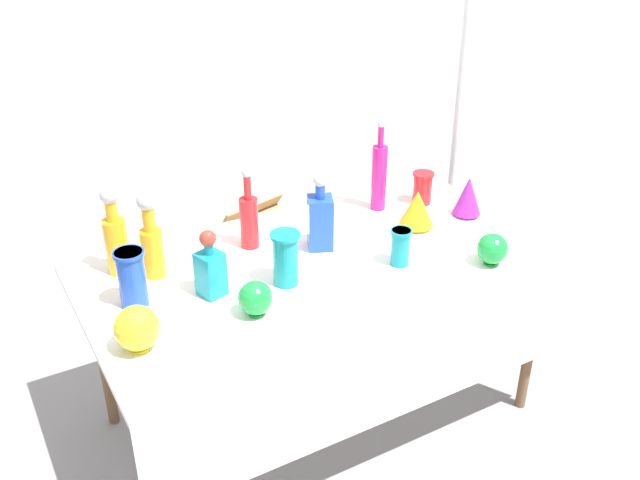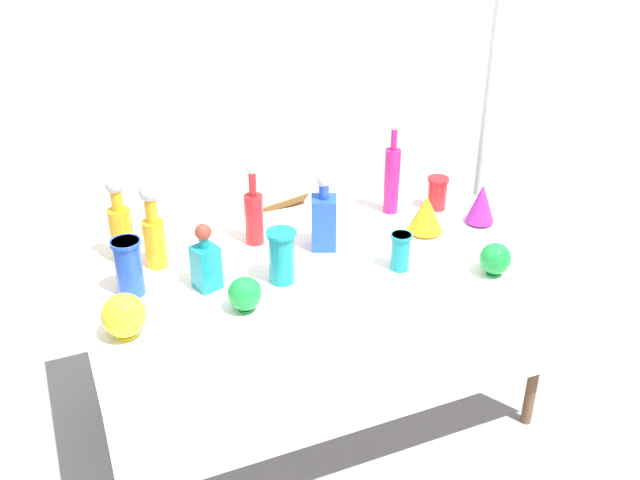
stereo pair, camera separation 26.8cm
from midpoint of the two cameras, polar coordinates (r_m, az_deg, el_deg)
ground_plane at (r=3.19m, az=2.48°, el=-13.74°), size 40.00×40.00×0.00m
display_table at (r=2.73m, az=3.18°, el=-3.51°), size 1.78×0.99×0.76m
tall_bottle_0 at (r=3.08m, az=8.28°, el=4.85°), size 0.07×0.07×0.41m
tall_bottle_1 at (r=2.68m, az=-10.41°, el=0.68°), size 0.08×0.08×0.34m
tall_bottle_2 at (r=2.74m, az=-13.01°, el=1.02°), size 0.08×0.08×0.35m
tall_bottle_3 at (r=2.81m, az=-2.60°, el=1.93°), size 0.07×0.07×0.34m
square_decanter_0 at (r=2.54m, az=-6.18°, el=-1.81°), size 0.11×0.11×0.26m
square_decanter_1 at (r=2.78m, az=3.08°, el=1.63°), size 0.13×0.13×0.32m
slender_vase_0 at (r=2.69m, az=9.32°, el=-0.89°), size 0.08×0.08×0.15m
slender_vase_1 at (r=3.18m, az=11.78°, el=3.72°), size 0.09×0.09×0.14m
slender_vase_2 at (r=2.56m, az=-0.11°, el=-1.29°), size 0.11×0.11×0.20m
slender_vase_3 at (r=2.55m, az=-12.19°, el=-2.11°), size 0.11×0.11×0.21m
fluted_vase_0 at (r=2.96m, az=11.06°, el=2.01°), size 0.15×0.15×0.16m
fluted_vase_1 at (r=3.09m, az=15.24°, el=2.78°), size 0.12×0.12×0.18m
round_bowl_0 at (r=2.35m, az=-12.29°, el=-6.03°), size 0.15×0.15×0.15m
round_bowl_1 at (r=2.74m, az=16.60°, el=-1.53°), size 0.12×0.12×0.13m
round_bowl_2 at (r=2.43m, az=-2.89°, el=-4.41°), size 0.12×0.12×0.13m
price_tag_left at (r=2.35m, az=3.52°, el=-7.13°), size 0.06×0.01×0.04m
cardboard_box_behind_left at (r=3.95m, az=-0.96°, el=-0.89°), size 0.50×0.41×0.47m
canopy_pole at (r=3.69m, az=15.17°, el=8.71°), size 0.18×0.18×2.41m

